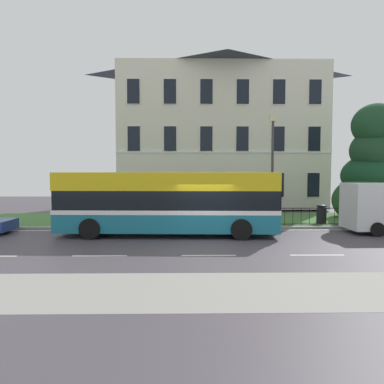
% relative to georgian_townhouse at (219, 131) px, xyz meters
% --- Properties ---
extents(ground_plane, '(60.00, 56.00, 0.18)m').
position_rel_georgian_townhouse_xyz_m(ground_plane, '(-2.02, -15.35, -6.63)').
color(ground_plane, '#453F47').
extents(georgian_townhouse, '(16.67, 9.32, 12.94)m').
position_rel_georgian_townhouse_xyz_m(georgian_townhouse, '(0.00, 0.00, 0.00)').
color(georgian_townhouse, beige).
rests_on(georgian_townhouse, ground_plane).
extents(iron_verge_railing, '(16.93, 0.04, 0.97)m').
position_rel_georgian_townhouse_xyz_m(iron_verge_railing, '(0.00, -12.13, -5.99)').
color(iron_verge_railing, black).
rests_on(iron_verge_railing, ground_plane).
extents(evergreen_tree, '(4.47, 4.45, 7.67)m').
position_rel_georgian_townhouse_xyz_m(evergreen_tree, '(8.89, -9.01, -3.76)').
color(evergreen_tree, '#423328').
rests_on(evergreen_tree, ground_plane).
extents(single_decker_bus, '(10.50, 2.95, 3.03)m').
position_rel_georgian_townhouse_xyz_m(single_decker_bus, '(-3.75, -14.19, -5.01)').
color(single_decker_bus, '#196B83').
rests_on(single_decker_bus, ground_plane).
extents(street_lamp_post, '(0.36, 0.24, 6.12)m').
position_rel_georgian_townhouse_xyz_m(street_lamp_post, '(1.98, -11.41, -2.95)').
color(street_lamp_post, '#333338').
rests_on(street_lamp_post, ground_plane).
extents(litter_bin, '(0.56, 0.56, 1.07)m').
position_rel_georgian_townhouse_xyz_m(litter_bin, '(4.89, -11.24, -5.96)').
color(litter_bin, black).
rests_on(litter_bin, ground_plane).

